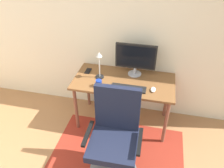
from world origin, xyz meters
TOP-DOWN VIEW (x-y plane):
  - wall_back at (0.00, 2.20)m, footprint 6.00×0.10m
  - area_rug at (0.49, 1.05)m, footprint 1.62×1.43m
  - desk at (0.44, 1.81)m, footprint 1.30×0.65m
  - monitor at (0.56, 1.99)m, footprint 0.53×0.18m
  - keyboard at (0.53, 1.64)m, footprint 0.43×0.13m
  - computer_mouse at (0.83, 1.67)m, footprint 0.06×0.10m
  - coffee_cup at (0.16, 1.61)m, footprint 0.08×0.08m
  - cell_phone at (-0.08, 1.92)m, footprint 0.07×0.14m
  - desk_lamp at (0.12, 1.81)m, footprint 0.11×0.11m
  - office_chair at (0.49, 1.02)m, footprint 0.59×0.54m

SIDE VIEW (x-z plane):
  - area_rug at x=0.49m, z-range 0.00..0.01m
  - office_chair at x=0.49m, z-range -0.09..0.98m
  - desk at x=0.44m, z-range 0.28..1.00m
  - cell_phone at x=-0.08m, z-range 0.72..0.73m
  - keyboard at x=0.53m, z-range 0.72..0.74m
  - computer_mouse at x=0.83m, z-range 0.72..0.75m
  - coffee_cup at x=0.16m, z-range 0.72..0.81m
  - desk_lamp at x=0.12m, z-range 0.76..1.13m
  - monitor at x=0.56m, z-range 0.75..1.19m
  - wall_back at x=0.00m, z-range 0.00..2.60m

